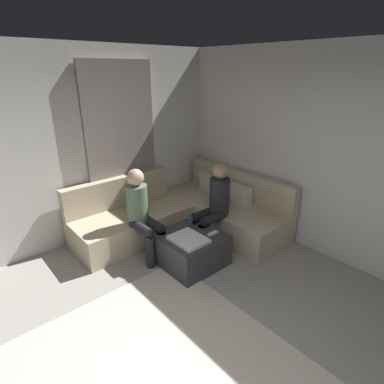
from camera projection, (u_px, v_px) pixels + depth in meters
name	position (u px, v px, depth m)	size (l,w,h in m)	color
wall_back	(369.00, 164.00, 3.59)	(6.00, 0.12, 2.70)	silver
wall_left	(25.00, 157.00, 3.85)	(0.12, 6.00, 2.70)	silver
curtain_panel	(122.00, 150.00, 4.61)	(0.06, 1.10, 2.50)	gray
sectional_couch	(185.00, 214.00, 4.80)	(2.10, 2.55, 0.87)	#C6B593
ottoman	(191.00, 249.00, 4.01)	(0.76, 0.76, 0.42)	#333338
folded_blanket	(188.00, 239.00, 3.78)	(0.44, 0.36, 0.04)	white
coffee_mug	(190.00, 221.00, 4.17)	(0.08, 0.08, 0.10)	#334C72
game_remote	(213.00, 233.00, 3.93)	(0.05, 0.15, 0.02)	white
person_on_couch_back	(214.00, 202.00, 4.29)	(0.30, 0.60, 1.20)	black
person_on_couch_side	(142.00, 211.00, 4.03)	(0.60, 0.30, 1.20)	black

